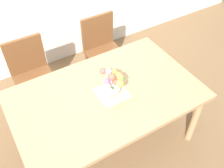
# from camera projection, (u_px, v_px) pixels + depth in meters

# --- Properties ---
(ground_plane) EXTENTS (12.00, 12.00, 0.00)m
(ground_plane) POSITION_uv_depth(u_px,v_px,m) (107.00, 138.00, 2.87)
(ground_plane) COLOR brown
(dining_table) EXTENTS (1.71, 1.07, 0.72)m
(dining_table) POSITION_uv_depth(u_px,v_px,m) (106.00, 99.00, 2.42)
(dining_table) COLOR tan
(dining_table) RESTS_ON ground_plane
(chair_left) EXTENTS (0.42, 0.42, 0.90)m
(chair_left) POSITION_uv_depth(u_px,v_px,m) (32.00, 72.00, 2.88)
(chair_left) COLOR brown
(chair_left) RESTS_ON ground_plane
(chair_right) EXTENTS (0.42, 0.42, 0.90)m
(chair_right) POSITION_uv_depth(u_px,v_px,m) (102.00, 47.00, 3.21)
(chair_right) COLOR brown
(chair_right) RESTS_ON ground_plane
(placemat) EXTENTS (0.28, 0.28, 0.01)m
(placemat) POSITION_uv_depth(u_px,v_px,m) (112.00, 93.00, 2.37)
(placemat) COLOR #CCB789
(placemat) RESTS_ON dining_table
(flower_vase) EXTENTS (0.23, 0.25, 0.26)m
(flower_vase) POSITION_uv_depth(u_px,v_px,m) (113.00, 83.00, 2.28)
(flower_vase) COLOR silver
(flower_vase) RESTS_ON placemat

